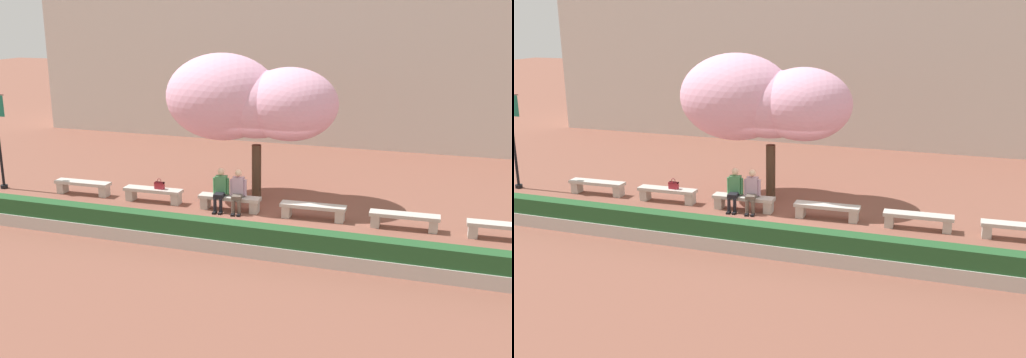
% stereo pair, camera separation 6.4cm
% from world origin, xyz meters
% --- Properties ---
extents(ground_plane, '(100.00, 100.00, 0.00)m').
position_xyz_m(ground_plane, '(0.00, 0.00, 0.00)').
color(ground_plane, brown).
extents(building_facade, '(29.56, 4.00, 7.03)m').
position_xyz_m(building_facade, '(0.00, 11.68, 3.51)').
color(building_facade, beige).
rests_on(building_facade, ground).
extents(stone_bench_west_end, '(1.92, 0.48, 0.45)m').
position_xyz_m(stone_bench_west_end, '(-6.44, 0.00, 0.31)').
color(stone_bench_west_end, '#BCB7AD').
rests_on(stone_bench_west_end, ground).
extents(stone_bench_near_west, '(1.92, 0.48, 0.45)m').
position_xyz_m(stone_bench_near_west, '(-3.86, 0.00, 0.31)').
color(stone_bench_near_west, '#BCB7AD').
rests_on(stone_bench_near_west, ground).
extents(stone_bench_center, '(1.92, 0.48, 0.45)m').
position_xyz_m(stone_bench_center, '(-1.29, 0.00, 0.31)').
color(stone_bench_center, '#BCB7AD').
rests_on(stone_bench_center, ground).
extents(stone_bench_near_east, '(1.92, 0.48, 0.45)m').
position_xyz_m(stone_bench_near_east, '(1.29, 0.00, 0.31)').
color(stone_bench_near_east, '#BCB7AD').
rests_on(stone_bench_near_east, ground).
extents(stone_bench_east_end, '(1.92, 0.48, 0.45)m').
position_xyz_m(stone_bench_east_end, '(3.86, 0.00, 0.31)').
color(stone_bench_east_end, '#BCB7AD').
rests_on(stone_bench_east_end, ground).
extents(stone_bench_far_east, '(1.92, 0.48, 0.45)m').
position_xyz_m(stone_bench_far_east, '(6.44, 0.00, 0.31)').
color(stone_bench_far_east, '#BCB7AD').
rests_on(stone_bench_far_east, ground).
extents(person_seated_left, '(0.51, 0.71, 1.29)m').
position_xyz_m(person_seated_left, '(-1.56, -0.05, 0.70)').
color(person_seated_left, black).
rests_on(person_seated_left, ground).
extents(person_seated_right, '(0.50, 0.72, 1.29)m').
position_xyz_m(person_seated_right, '(-1.00, -0.05, 0.70)').
color(person_seated_right, black).
rests_on(person_seated_right, ground).
extents(handbag, '(0.30, 0.15, 0.34)m').
position_xyz_m(handbag, '(-3.64, 0.02, 0.58)').
color(handbag, '#A3232D').
rests_on(handbag, stone_bench_near_west).
extents(cherry_tree_main, '(5.42, 3.17, 4.60)m').
position_xyz_m(cherry_tree_main, '(-1.10, 1.31, 3.16)').
color(cherry_tree_main, '#473323').
rests_on(cherry_tree_main, ground).
extents(planter_hedge_foreground, '(17.16, 0.50, 0.80)m').
position_xyz_m(planter_hedge_foreground, '(0.00, -3.06, 0.39)').
color(planter_hedge_foreground, '#BCB7AD').
rests_on(planter_hedge_foreground, ground).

